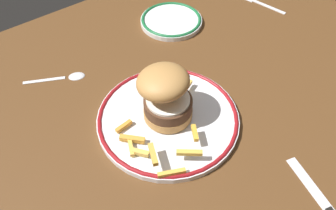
{
  "coord_description": "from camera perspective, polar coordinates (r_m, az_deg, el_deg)",
  "views": [
    {
      "loc": [
        -26.51,
        -34.72,
        51.81
      ],
      "look_at": [
        -1.03,
        -1.64,
        4.6
      ],
      "focal_mm": 36.22,
      "sensor_mm": 36.0,
      "label": 1
    }
  ],
  "objects": [
    {
      "name": "dinner_plate",
      "position": [
        0.66,
        0.0,
        -2.17
      ],
      "size": [
        27.64,
        27.64,
        1.6
      ],
      "color": "silver",
      "rests_on": "ground_plane"
    },
    {
      "name": "fries_pile",
      "position": [
        0.64,
        -0.91,
        -1.94
      ],
      "size": [
        21.12,
        20.6,
        2.76
      ],
      "color": "#ECB549",
      "rests_on": "dinner_plate"
    },
    {
      "name": "spoon",
      "position": [
        0.78,
        -16.24,
        4.68
      ],
      "size": [
        12.65,
        7.48,
        0.9
      ],
      "color": "silver",
      "rests_on": "ground_plane"
    },
    {
      "name": "burger",
      "position": [
        0.61,
        -0.44,
        1.84
      ],
      "size": [
        12.92,
        13.13,
        11.44
      ],
      "color": "#B57E40",
      "rests_on": "dinner_plate"
    },
    {
      "name": "ground_plane",
      "position": [
        0.69,
        -0.16,
        -2.42
      ],
      "size": [
        125.67,
        93.95,
        4.0
      ],
      "primitive_type": "cube",
      "color": "#533319"
    },
    {
      "name": "side_plate",
      "position": [
        0.9,
        0.56,
        14.06
      ],
      "size": [
        15.88,
        15.88,
        1.6
      ],
      "color": "white",
      "rests_on": "ground_plane"
    },
    {
      "name": "fork",
      "position": [
        1.01,
        15.29,
        16.22
      ],
      "size": [
        4.16,
        14.39,
        0.36
      ],
      "color": "silver",
      "rests_on": "ground_plane"
    },
    {
      "name": "knife",
      "position": [
        0.62,
        25.59,
        -15.69
      ],
      "size": [
        6.25,
        17.75,
        0.7
      ],
      "color": "black",
      "rests_on": "ground_plane"
    }
  ]
}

